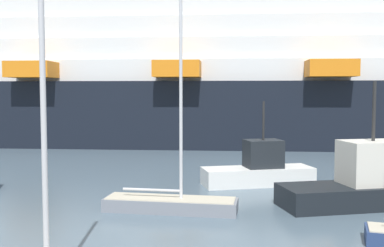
{
  "coord_description": "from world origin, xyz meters",
  "views": [
    {
      "loc": [
        0.6,
        -11.62,
        5.13
      ],
      "look_at": [
        0.0,
        16.86,
        3.19
      ],
      "focal_mm": 42.26,
      "sensor_mm": 36.0,
      "label": 1
    }
  ],
  "objects": [
    {
      "name": "fishing_boat_0",
      "position": [
        3.83,
        13.44,
        0.84
      ],
      "size": [
        6.44,
        3.31,
        4.66
      ],
      "rotation": [
        0.0,
        0.0,
        0.23
      ],
      "color": "white",
      "rests_on": "ground_plane"
    },
    {
      "name": "cruise_ship",
      "position": [
        5.38,
        35.8,
        6.39
      ],
      "size": [
        113.37,
        23.28,
        19.93
      ],
      "rotation": [
        0.0,
        0.0,
        -0.06
      ],
      "color": "black",
      "rests_on": "ground_plane"
    },
    {
      "name": "fishing_boat_1",
      "position": [
        8.12,
        8.78,
        1.02
      ],
      "size": [
        8.06,
        4.06,
        5.66
      ],
      "rotation": [
        0.0,
        0.0,
        0.22
      ],
      "color": "black",
      "rests_on": "ground_plane"
    },
    {
      "name": "sailboat_2",
      "position": [
        -0.72,
        7.63,
        0.46
      ],
      "size": [
        5.93,
        2.3,
        9.47
      ],
      "rotation": [
        0.0,
        0.0,
        -0.15
      ],
      "color": "gray",
      "rests_on": "ground_plane"
    }
  ]
}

